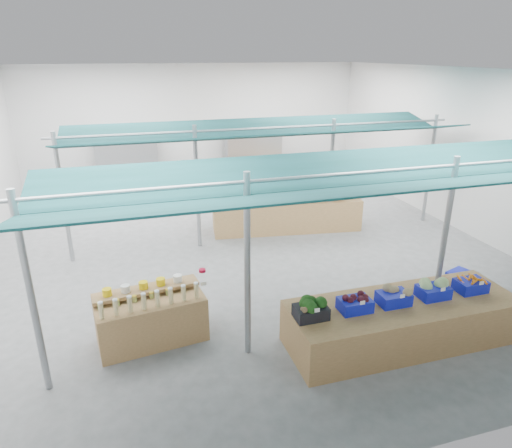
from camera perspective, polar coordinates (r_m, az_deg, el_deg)
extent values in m
plane|color=#5F5F61|center=(11.29, -1.57, -3.12)|extent=(13.00, 13.00, 0.00)
plane|color=silver|center=(10.33, -1.81, 18.70)|extent=(13.00, 13.00, 0.00)
plane|color=silver|center=(16.87, -7.53, 12.17)|extent=(12.00, 0.00, 12.00)
plane|color=silver|center=(13.43, 24.18, 8.37)|extent=(0.00, 13.00, 13.00)
cylinder|color=gray|center=(6.86, -26.28, -8.16)|extent=(0.10, 0.10, 3.00)
cylinder|color=gray|center=(11.01, -22.95, 2.89)|extent=(0.10, 0.10, 3.00)
cylinder|color=gray|center=(6.92, -1.08, -5.56)|extent=(0.10, 0.10, 3.00)
cylinder|color=gray|center=(11.04, -7.36, 4.45)|extent=(0.10, 0.10, 3.00)
cylinder|color=gray|center=(8.46, 22.42, -2.15)|extent=(0.10, 0.10, 3.00)
cylinder|color=gray|center=(12.07, 9.32, 5.76)|extent=(0.10, 0.10, 3.00)
cylinder|color=gray|center=(13.62, 20.86, 6.38)|extent=(0.10, 0.10, 3.00)
cylinder|color=gray|center=(7.09, 12.69, 6.22)|extent=(10.00, 0.06, 0.06)
cylinder|color=gray|center=(11.15, 1.40, 11.89)|extent=(10.00, 0.06, 0.06)
cube|color=#0A2B2A|center=(6.57, 15.34, 4.21)|extent=(9.50, 1.28, 0.30)
cube|color=#0A2B2A|center=(7.66, 10.32, 6.92)|extent=(9.50, 1.28, 0.30)
cube|color=#0A2B2A|center=(10.55, 2.50, 10.98)|extent=(9.50, 1.28, 0.30)
cube|color=#0A2B2A|center=(11.77, 0.41, 12.02)|extent=(9.50, 1.28, 0.30)
cube|color=#B23F33|center=(16.38, -15.77, 7.39)|extent=(2.00, 0.50, 2.00)
cube|color=#B23F33|center=(17.02, -0.34, 8.65)|extent=(2.00, 0.50, 2.00)
cube|color=olive|center=(7.92, -12.91, -11.68)|extent=(1.83, 1.00, 0.78)
cube|color=#997247|center=(7.90, -13.55, -7.95)|extent=(1.78, 0.57, 0.06)
cube|color=olive|center=(8.10, 17.75, -11.53)|extent=(3.84, 1.29, 0.75)
cube|color=olive|center=(12.40, 3.84, 1.19)|extent=(4.05, 1.48, 0.85)
cube|color=olive|center=(15.55, 0.23, 5.29)|extent=(4.68, 2.63, 0.84)
cube|color=#101AB0|center=(9.88, 23.88, -6.91)|extent=(0.54, 0.46, 0.56)
imported|color=#195AA3|center=(12.95, -2.81, 3.78)|extent=(0.62, 0.45, 1.58)
imported|color=#B82E16|center=(13.47, 4.66, 4.40)|extent=(0.84, 0.70, 1.58)
cube|color=black|center=(7.13, 6.87, -10.87)|extent=(0.50, 0.35, 0.20)
cube|color=white|center=(6.88, 7.66, -10.64)|extent=(0.08, 0.01, 0.06)
cube|color=#101AB0|center=(7.43, 12.25, -9.84)|extent=(0.50, 0.35, 0.20)
cube|color=white|center=(7.18, 13.19, -9.57)|extent=(0.08, 0.01, 0.06)
cube|color=#101AB0|center=(7.76, 16.81, -8.89)|extent=(0.50, 0.35, 0.20)
cube|color=white|center=(7.53, 17.84, -8.59)|extent=(0.08, 0.01, 0.06)
cube|color=#101AB0|center=(8.17, 21.25, -7.90)|extent=(0.50, 0.35, 0.20)
cube|color=white|center=(7.95, 22.35, -7.58)|extent=(0.08, 0.01, 0.06)
cube|color=#101AB0|center=(8.62, 25.24, -6.98)|extent=(0.50, 0.35, 0.20)
cube|color=white|center=(8.41, 26.37, -6.63)|extent=(0.08, 0.01, 0.06)
sphere|color=brown|center=(6.90, 6.10, -10.64)|extent=(0.09, 0.09, 0.09)
sphere|color=brown|center=(6.85, 5.78, -10.50)|extent=(0.06, 0.06, 0.06)
cylinder|color=#B00B2B|center=(7.80, -6.73, -5.80)|extent=(0.12, 0.12, 0.05)
cube|color=white|center=(7.85, -6.59, -7.42)|extent=(0.10, 0.01, 0.07)
cube|color=#997247|center=(11.98, -0.42, 3.26)|extent=(2.01, 1.17, 0.26)
cube|color=#997247|center=(12.34, 7.64, 3.60)|extent=(1.63, 1.06, 0.26)
cylinder|color=#8C6019|center=(12.65, 11.96, 3.71)|extent=(0.14, 0.14, 0.22)
cone|color=#26661E|center=(12.59, 12.02, 4.54)|extent=(0.12, 0.12, 0.18)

